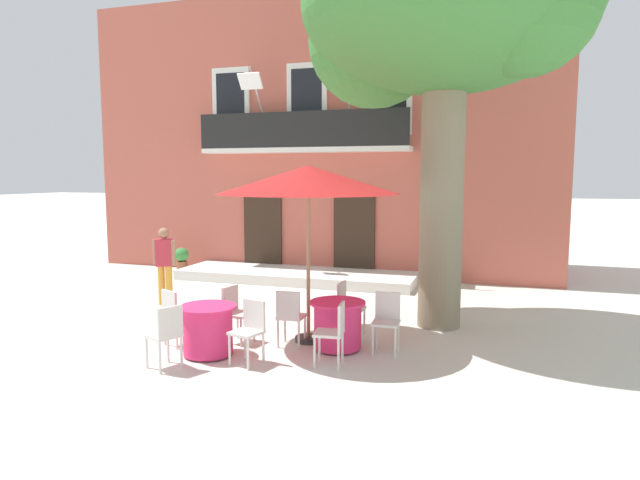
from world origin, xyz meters
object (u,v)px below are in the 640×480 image
at_px(plane_tree, 442,15).
at_px(cafe_table_middle, 208,330).
at_px(cafe_table_near_tree, 338,325).
at_px(cafe_chair_near_tree_1, 290,314).
at_px(cafe_chair_near_tree_0, 348,305).
at_px(cafe_umbrella, 308,181).
at_px(pedestrian_near_entrance, 165,262).
at_px(cafe_chair_middle_3, 250,327).
at_px(ground_planter_left, 182,259).
at_px(cafe_chair_middle_2, 166,332).
at_px(cafe_chair_middle_1, 175,313).
at_px(cafe_chair_near_tree_2, 334,329).
at_px(cafe_chair_middle_0, 235,310).
at_px(cafe_chair_near_tree_3, 387,318).

relative_size(plane_tree, cafe_table_middle, 8.17).
distance_m(cafe_table_near_tree, cafe_chair_near_tree_1, 0.77).
height_order(cafe_chair_near_tree_0, cafe_table_middle, cafe_chair_near_tree_0).
relative_size(cafe_umbrella, pedestrian_near_entrance, 1.79).
bearing_deg(cafe_chair_middle_3, cafe_umbrella, 69.77).
distance_m(cafe_table_middle, cafe_chair_middle_3, 0.77).
bearing_deg(cafe_chair_near_tree_1, ground_planter_left, 134.48).
bearing_deg(ground_planter_left, cafe_chair_middle_2, -59.84).
height_order(ground_planter_left, pedestrian_near_entrance, pedestrian_near_entrance).
distance_m(cafe_table_middle, cafe_chair_middle_1, 0.77).
xyz_separation_m(cafe_table_near_tree, cafe_table_middle, (-1.77, -0.88, 0.00)).
xyz_separation_m(cafe_table_near_tree, cafe_chair_middle_2, (-2.02, -1.59, 0.14)).
xyz_separation_m(plane_tree, cafe_chair_middle_2, (-3.30, -3.48, -4.86)).
relative_size(cafe_chair_near_tree_1, ground_planter_left, 1.30).
relative_size(cafe_chair_near_tree_2, ground_planter_left, 1.30).
bearing_deg(cafe_table_near_tree, cafe_chair_near_tree_1, -171.21).
height_order(cafe_chair_near_tree_1, cafe_chair_middle_2, same).
distance_m(cafe_chair_middle_0, pedestrian_near_entrance, 3.19).
xyz_separation_m(cafe_chair_middle_0, cafe_chair_middle_3, (0.66, -0.87, 0.00)).
xyz_separation_m(cafe_chair_near_tree_1, ground_planter_left, (-5.22, 5.31, -0.13)).
height_order(cafe_umbrella, pedestrian_near_entrance, cafe_umbrella).
distance_m(plane_tree, cafe_chair_middle_0, 6.04).
height_order(cafe_chair_middle_2, pedestrian_near_entrance, pedestrian_near_entrance).
bearing_deg(cafe_chair_middle_2, cafe_chair_near_tree_1, 49.26).
bearing_deg(cafe_umbrella, cafe_chair_near_tree_0, 43.84).
height_order(cafe_chair_near_tree_0, cafe_chair_near_tree_1, same).
bearing_deg(cafe_chair_near_tree_1, cafe_chair_near_tree_3, 8.48).
relative_size(cafe_table_near_tree, ground_planter_left, 1.23).
relative_size(plane_tree, cafe_chair_middle_1, 7.75).
relative_size(cafe_chair_near_tree_2, cafe_chair_near_tree_3, 1.00).
distance_m(cafe_chair_near_tree_3, cafe_chair_middle_0, 2.44).
bearing_deg(plane_tree, cafe_chair_middle_1, -146.25).
bearing_deg(cafe_chair_near_tree_3, cafe_chair_near_tree_1, -171.52).
xyz_separation_m(cafe_chair_middle_1, cafe_chair_middle_2, (0.46, -0.96, 0.00)).
bearing_deg(cafe_chair_middle_1, plane_tree, 33.75).
xyz_separation_m(cafe_table_near_tree, ground_planter_left, (-5.96, 5.20, 0.00)).
relative_size(plane_tree, cafe_chair_middle_2, 7.75).
xyz_separation_m(cafe_chair_near_tree_0, cafe_chair_near_tree_2, (0.20, -1.49, 0.00)).
height_order(plane_tree, cafe_chair_middle_2, plane_tree).
height_order(cafe_chair_near_tree_3, ground_planter_left, cafe_chair_near_tree_3).
distance_m(plane_tree, ground_planter_left, 9.41).
height_order(cafe_chair_middle_1, cafe_umbrella, cafe_umbrella).
distance_m(cafe_chair_near_tree_0, cafe_chair_near_tree_3, 1.02).
distance_m(cafe_table_near_tree, cafe_umbrella, 2.30).
relative_size(cafe_chair_near_tree_1, cafe_chair_middle_2, 1.00).
bearing_deg(cafe_chair_middle_0, cafe_table_middle, -96.41).
height_order(cafe_table_near_tree, cafe_chair_near_tree_1, cafe_chair_near_tree_1).
xyz_separation_m(cafe_chair_near_tree_0, cafe_table_middle, (-1.73, -1.63, -0.14)).
bearing_deg(cafe_chair_near_tree_1, pedestrian_near_entrance, 151.78).
relative_size(plane_tree, cafe_chair_near_tree_3, 7.75).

